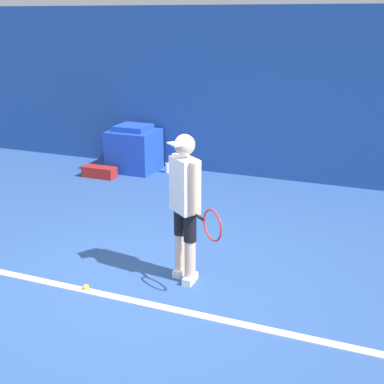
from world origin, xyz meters
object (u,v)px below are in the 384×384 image
at_px(covered_chair, 134,149).
at_px(water_bottle, 167,167).
at_px(tennis_player, 185,202).
at_px(tennis_ball, 86,287).
at_px(equipment_bag, 99,172).

bearing_deg(covered_chair, water_bottle, 7.03).
bearing_deg(tennis_player, tennis_ball, -105.76).
xyz_separation_m(tennis_player, equipment_bag, (-2.96, 3.02, -0.81)).
distance_m(tennis_player, tennis_ball, 1.40).
bearing_deg(tennis_ball, tennis_player, 36.16).
distance_m(tennis_player, equipment_bag, 4.30).
distance_m(covered_chair, equipment_bag, 0.81).
bearing_deg(water_bottle, tennis_ball, -76.31).
relative_size(covered_chair, water_bottle, 3.89).
bearing_deg(tennis_player, covered_chair, 163.32).
bearing_deg(covered_chair, tennis_player, -54.76).
distance_m(tennis_ball, equipment_bag, 4.21).
distance_m(covered_chair, water_bottle, 0.71).
xyz_separation_m(tennis_ball, equipment_bag, (-2.08, 3.66, 0.06)).
xyz_separation_m(tennis_player, covered_chair, (-2.60, 3.68, -0.50)).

